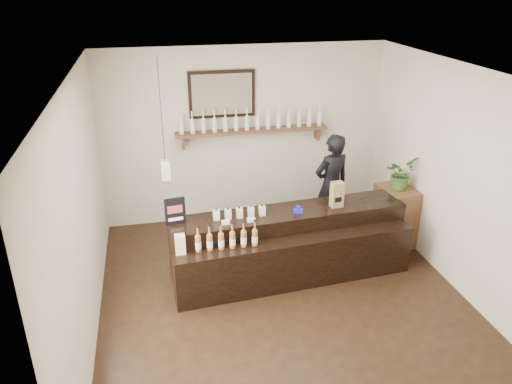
{
  "coord_description": "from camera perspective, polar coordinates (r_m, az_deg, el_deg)",
  "views": [
    {
      "loc": [
        -1.45,
        -5.0,
        3.78
      ],
      "look_at": [
        -0.21,
        0.7,
        1.2
      ],
      "focal_mm": 35.0,
      "sensor_mm": 36.0,
      "label": 1
    }
  ],
  "objects": [
    {
      "name": "side_cabinet",
      "position": [
        7.73,
        15.6,
        -2.64
      ],
      "size": [
        0.52,
        0.66,
        0.89
      ],
      "color": "#56301D",
      "rests_on": "ground"
    },
    {
      "name": "counter",
      "position": [
        6.73,
        3.94,
        -6.17
      ],
      "size": [
        3.21,
        1.08,
        1.04
      ],
      "color": "black",
      "rests_on": "ground"
    },
    {
      "name": "promo_sign",
      "position": [
        6.25,
        -9.23,
        -2.19
      ],
      "size": [
        0.26,
        0.05,
        0.36
      ],
      "color": "black",
      "rests_on": "counter"
    },
    {
      "name": "paper_bag",
      "position": [
        6.73,
        9.23,
        -0.28
      ],
      "size": [
        0.17,
        0.13,
        0.35
      ],
      "color": "olive",
      "rests_on": "counter"
    },
    {
      "name": "potted_plant",
      "position": [
        7.46,
        16.17,
        2.06
      ],
      "size": [
        0.56,
        0.55,
        0.47
      ],
      "primitive_type": "imported",
      "rotation": [
        0.0,
        0.0,
        0.64
      ],
      "color": "#375F26",
      "rests_on": "side_cabinet"
    },
    {
      "name": "shopkeeper",
      "position": [
        7.6,
        8.64,
        1.47
      ],
      "size": [
        0.76,
        0.6,
        1.84
      ],
      "primitive_type": "imported",
      "rotation": [
        0.0,
        0.0,
        3.4
      ],
      "color": "black",
      "rests_on": "ground"
    },
    {
      "name": "room_shell",
      "position": [
        5.6,
        3.6,
        2.06
      ],
      "size": [
        5.0,
        5.0,
        5.0
      ],
      "color": "beige",
      "rests_on": "ground"
    },
    {
      "name": "back_wall_decor",
      "position": [
        7.76,
        -2.18,
        8.68
      ],
      "size": [
        2.66,
        0.96,
        1.69
      ],
      "color": "#56301D",
      "rests_on": "ground"
    },
    {
      "name": "ground",
      "position": [
        6.43,
        3.21,
        -12.18
      ],
      "size": [
        5.0,
        5.0,
        0.0
      ],
      "primitive_type": "plane",
      "color": "black",
      "rests_on": "ground"
    },
    {
      "name": "tape_dispenser",
      "position": [
        6.54,
        4.84,
        -2.08
      ],
      "size": [
        0.13,
        0.09,
        0.11
      ],
      "color": "#171FA2",
      "rests_on": "counter"
    }
  ]
}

